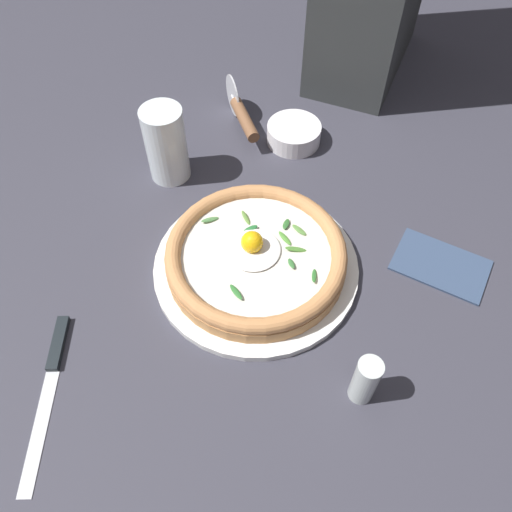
{
  "coord_description": "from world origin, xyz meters",
  "views": [
    {
      "loc": [
        -0.42,
        -0.2,
        0.64
      ],
      "look_at": [
        -0.02,
        0.02,
        0.03
      ],
      "focal_mm": 35.92,
      "sensor_mm": 36.0,
      "label": 1
    }
  ],
  "objects_px": {
    "pizza_cutter": "(241,113)",
    "pepper_shaker": "(365,380)",
    "table_knife": "(52,372)",
    "folded_napkin": "(441,264)",
    "pizza": "(256,256)",
    "side_bowl": "(294,134)",
    "drinking_glass": "(167,149)"
  },
  "relations": [
    {
      "from": "pizza_cutter",
      "to": "pepper_shaker",
      "type": "distance_m",
      "value": 0.55
    },
    {
      "from": "pizza_cutter",
      "to": "table_knife",
      "type": "height_order",
      "value": "pizza_cutter"
    },
    {
      "from": "table_knife",
      "to": "folded_napkin",
      "type": "relative_size",
      "value": 1.54
    },
    {
      "from": "pizza",
      "to": "folded_napkin",
      "type": "distance_m",
      "value": 0.29
    },
    {
      "from": "pizza",
      "to": "folded_napkin",
      "type": "xyz_separation_m",
      "value": [
        0.14,
        -0.25,
        -0.03
      ]
    },
    {
      "from": "table_knife",
      "to": "pepper_shaker",
      "type": "height_order",
      "value": "pepper_shaker"
    },
    {
      "from": "pizza",
      "to": "side_bowl",
      "type": "relative_size",
      "value": 2.72
    },
    {
      "from": "drinking_glass",
      "to": "pepper_shaker",
      "type": "relative_size",
      "value": 1.6
    },
    {
      "from": "pizza",
      "to": "pepper_shaker",
      "type": "bearing_deg",
      "value": -117.68
    },
    {
      "from": "drinking_glass",
      "to": "pepper_shaker",
      "type": "xyz_separation_m",
      "value": [
        -0.22,
        -0.44,
        -0.01
      ]
    },
    {
      "from": "folded_napkin",
      "to": "pepper_shaker",
      "type": "bearing_deg",
      "value": 172.0
    },
    {
      "from": "drinking_glass",
      "to": "folded_napkin",
      "type": "xyz_separation_m",
      "value": [
        0.03,
        -0.48,
        -0.05
      ]
    },
    {
      "from": "pizza",
      "to": "drinking_glass",
      "type": "xyz_separation_m",
      "value": [
        0.11,
        0.23,
        0.02
      ]
    },
    {
      "from": "folded_napkin",
      "to": "pepper_shaker",
      "type": "height_order",
      "value": "pepper_shaker"
    },
    {
      "from": "pizza",
      "to": "side_bowl",
      "type": "bearing_deg",
      "value": 14.62
    },
    {
      "from": "pizza_cutter",
      "to": "pepper_shaker",
      "type": "bearing_deg",
      "value": -134.61
    },
    {
      "from": "pizza",
      "to": "pizza_cutter",
      "type": "bearing_deg",
      "value": 32.95
    },
    {
      "from": "folded_napkin",
      "to": "pizza",
      "type": "bearing_deg",
      "value": 119.07
    },
    {
      "from": "folded_napkin",
      "to": "side_bowl",
      "type": "bearing_deg",
      "value": 64.98
    },
    {
      "from": "drinking_glass",
      "to": "side_bowl",
      "type": "bearing_deg",
      "value": -40.81
    },
    {
      "from": "side_bowl",
      "to": "pizza",
      "type": "bearing_deg",
      "value": -165.38
    },
    {
      "from": "side_bowl",
      "to": "pepper_shaker",
      "type": "bearing_deg",
      "value": -144.25
    },
    {
      "from": "side_bowl",
      "to": "drinking_glass",
      "type": "distance_m",
      "value": 0.24
    },
    {
      "from": "drinking_glass",
      "to": "pepper_shaker",
      "type": "distance_m",
      "value": 0.5
    },
    {
      "from": "folded_napkin",
      "to": "pepper_shaker",
      "type": "distance_m",
      "value": 0.26
    },
    {
      "from": "table_knife",
      "to": "pepper_shaker",
      "type": "distance_m",
      "value": 0.41
    },
    {
      "from": "drinking_glass",
      "to": "pizza",
      "type": "bearing_deg",
      "value": -115.74
    },
    {
      "from": "side_bowl",
      "to": "table_knife",
      "type": "bearing_deg",
      "value": 171.69
    },
    {
      "from": "side_bowl",
      "to": "table_knife",
      "type": "height_order",
      "value": "side_bowl"
    },
    {
      "from": "pepper_shaker",
      "to": "folded_napkin",
      "type": "bearing_deg",
      "value": -8.0
    },
    {
      "from": "table_knife",
      "to": "pepper_shaker",
      "type": "bearing_deg",
      "value": -65.73
    },
    {
      "from": "drinking_glass",
      "to": "folded_napkin",
      "type": "relative_size",
      "value": 0.96
    }
  ]
}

